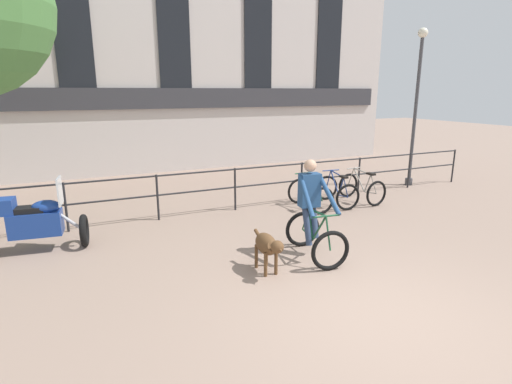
{
  "coord_description": "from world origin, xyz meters",
  "views": [
    {
      "loc": [
        -3.46,
        -3.59,
        2.85
      ],
      "look_at": [
        -0.51,
        2.86,
        1.05
      ],
      "focal_mm": 28.0,
      "sensor_mm": 36.0,
      "label": 1
    }
  ],
  "objects_px": {
    "parked_motorcycle": "(35,222)",
    "parked_bicycle_mid_right": "(362,188)",
    "parked_bicycle_near_lamp": "(310,195)",
    "cyclist_with_bike": "(313,214)",
    "parked_bicycle_mid_left": "(337,191)",
    "street_lamp": "(416,100)",
    "dog": "(268,245)"
  },
  "relations": [
    {
      "from": "parked_bicycle_mid_left",
      "to": "parked_bicycle_mid_right",
      "type": "height_order",
      "value": "same"
    },
    {
      "from": "parked_motorcycle",
      "to": "parked_bicycle_near_lamp",
      "type": "xyz_separation_m",
      "value": [
        5.99,
        0.27,
        -0.2
      ]
    },
    {
      "from": "cyclist_with_bike",
      "to": "parked_bicycle_near_lamp",
      "type": "distance_m",
      "value": 2.93
    },
    {
      "from": "parked_bicycle_near_lamp",
      "to": "parked_bicycle_mid_right",
      "type": "height_order",
      "value": "same"
    },
    {
      "from": "cyclist_with_bike",
      "to": "parked_bicycle_near_lamp",
      "type": "xyz_separation_m",
      "value": [
        1.51,
        2.48,
        -0.41
      ]
    },
    {
      "from": "parked_motorcycle",
      "to": "parked_bicycle_mid_left",
      "type": "xyz_separation_m",
      "value": [
        6.79,
        0.27,
        -0.2
      ]
    },
    {
      "from": "parked_motorcycle",
      "to": "parked_bicycle_mid_right",
      "type": "xyz_separation_m",
      "value": [
        7.59,
        0.27,
        -0.2
      ]
    },
    {
      "from": "dog",
      "to": "parked_bicycle_near_lamp",
      "type": "bearing_deg",
      "value": 48.15
    },
    {
      "from": "parked_motorcycle",
      "to": "parked_bicycle_mid_right",
      "type": "relative_size",
      "value": 1.52
    },
    {
      "from": "parked_motorcycle",
      "to": "street_lamp",
      "type": "bearing_deg",
      "value": -76.41
    },
    {
      "from": "cyclist_with_bike",
      "to": "dog",
      "type": "bearing_deg",
      "value": -155.19
    },
    {
      "from": "parked_bicycle_near_lamp",
      "to": "parked_bicycle_mid_right",
      "type": "bearing_deg",
      "value": 178.89
    },
    {
      "from": "street_lamp",
      "to": "parked_motorcycle",
      "type": "bearing_deg",
      "value": -173.22
    },
    {
      "from": "parked_bicycle_near_lamp",
      "to": "parked_bicycle_mid_left",
      "type": "xyz_separation_m",
      "value": [
        0.8,
        0.0,
        -0.0
      ]
    },
    {
      "from": "parked_motorcycle",
      "to": "parked_bicycle_mid_right",
      "type": "bearing_deg",
      "value": -81.16
    },
    {
      "from": "cyclist_with_bike",
      "to": "parked_bicycle_near_lamp",
      "type": "bearing_deg",
      "value": 65.64
    },
    {
      "from": "dog",
      "to": "parked_motorcycle",
      "type": "xyz_separation_m",
      "value": [
        -3.43,
        2.54,
        0.1
      ]
    },
    {
      "from": "cyclist_with_bike",
      "to": "parked_bicycle_mid_left",
      "type": "bearing_deg",
      "value": 54.04
    },
    {
      "from": "parked_motorcycle",
      "to": "parked_bicycle_mid_left",
      "type": "relative_size",
      "value": 1.51
    },
    {
      "from": "parked_bicycle_mid_right",
      "to": "street_lamp",
      "type": "relative_size",
      "value": 0.25
    },
    {
      "from": "dog",
      "to": "parked_motorcycle",
      "type": "height_order",
      "value": "parked_motorcycle"
    },
    {
      "from": "parked_motorcycle",
      "to": "parked_bicycle_near_lamp",
      "type": "height_order",
      "value": "parked_motorcycle"
    },
    {
      "from": "parked_bicycle_near_lamp",
      "to": "street_lamp",
      "type": "bearing_deg",
      "value": -168.49
    },
    {
      "from": "parked_bicycle_near_lamp",
      "to": "parked_bicycle_mid_left",
      "type": "bearing_deg",
      "value": 178.89
    },
    {
      "from": "cyclist_with_bike",
      "to": "parked_bicycle_mid_left",
      "type": "relative_size",
      "value": 1.46
    },
    {
      "from": "cyclist_with_bike",
      "to": "street_lamp",
      "type": "distance_m",
      "value": 6.91
    },
    {
      "from": "parked_bicycle_near_lamp",
      "to": "parked_bicycle_mid_left",
      "type": "distance_m",
      "value": 0.8
    },
    {
      "from": "cyclist_with_bike",
      "to": "parked_motorcycle",
      "type": "height_order",
      "value": "cyclist_with_bike"
    },
    {
      "from": "cyclist_with_bike",
      "to": "parked_motorcycle",
      "type": "distance_m",
      "value": 4.99
    },
    {
      "from": "parked_bicycle_mid_right",
      "to": "dog",
      "type": "bearing_deg",
      "value": 29.72
    },
    {
      "from": "parked_bicycle_mid_left",
      "to": "parked_bicycle_near_lamp",
      "type": "bearing_deg",
      "value": 4.95
    },
    {
      "from": "parked_bicycle_near_lamp",
      "to": "street_lamp",
      "type": "xyz_separation_m",
      "value": [
        4.21,
        0.94,
        2.22
      ]
    }
  ]
}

